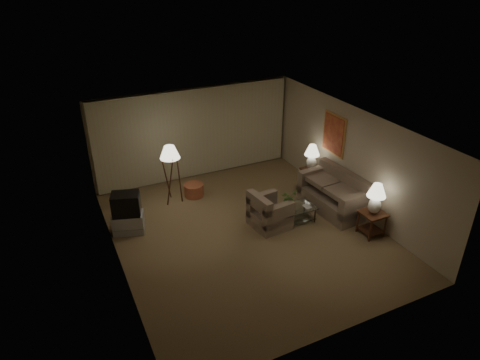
{
  "coord_description": "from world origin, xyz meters",
  "views": [
    {
      "loc": [
        -3.86,
        -7.69,
        5.92
      ],
      "look_at": [
        0.11,
        0.6,
        1.12
      ],
      "focal_mm": 32.0,
      "sensor_mm": 36.0,
      "label": 1
    }
  ],
  "objects_px": {
    "table_lamp_near": "(376,196)",
    "vase": "(288,207)",
    "armchair": "(270,213)",
    "tv_cabinet": "(129,223)",
    "side_table_near": "(372,219)",
    "side_table_far": "(310,175)",
    "crt_tv": "(126,204)",
    "ottoman": "(194,190)",
    "sofa": "(332,195)",
    "floor_lamp": "(171,173)",
    "coffee_table": "(293,213)",
    "table_lamp_far": "(312,155)"
  },
  "relations": [
    {
      "from": "side_table_near",
      "to": "tv_cabinet",
      "type": "relative_size",
      "value": 0.72
    },
    {
      "from": "armchair",
      "to": "coffee_table",
      "type": "height_order",
      "value": "armchair"
    },
    {
      "from": "floor_lamp",
      "to": "sofa",
      "type": "bearing_deg",
      "value": -31.1
    },
    {
      "from": "sofa",
      "to": "crt_tv",
      "type": "xyz_separation_m",
      "value": [
        -5.05,
        1.25,
        0.36
      ]
    },
    {
      "from": "ottoman",
      "to": "side_table_far",
      "type": "bearing_deg",
      "value": -17.31
    },
    {
      "from": "side_table_near",
      "to": "vase",
      "type": "height_order",
      "value": "side_table_near"
    },
    {
      "from": "table_lamp_near",
      "to": "ottoman",
      "type": "height_order",
      "value": "table_lamp_near"
    },
    {
      "from": "side_table_near",
      "to": "side_table_far",
      "type": "distance_m",
      "value": 2.6
    },
    {
      "from": "table_lamp_near",
      "to": "vase",
      "type": "bearing_deg",
      "value": 141.22
    },
    {
      "from": "armchair",
      "to": "tv_cabinet",
      "type": "distance_m",
      "value": 3.43
    },
    {
      "from": "sofa",
      "to": "side_table_far",
      "type": "relative_size",
      "value": 3.31
    },
    {
      "from": "sofa",
      "to": "side_table_far",
      "type": "distance_m",
      "value": 1.26
    },
    {
      "from": "table_lamp_far",
      "to": "floor_lamp",
      "type": "bearing_deg",
      "value": 166.0
    },
    {
      "from": "floor_lamp",
      "to": "ottoman",
      "type": "height_order",
      "value": "floor_lamp"
    },
    {
      "from": "crt_tv",
      "to": "floor_lamp",
      "type": "bearing_deg",
      "value": 51.23
    },
    {
      "from": "armchair",
      "to": "ottoman",
      "type": "bearing_deg",
      "value": 20.72
    },
    {
      "from": "sofa",
      "to": "table_lamp_near",
      "type": "bearing_deg",
      "value": 2.39
    },
    {
      "from": "crt_tv",
      "to": "sofa",
      "type": "bearing_deg",
      "value": 3.67
    },
    {
      "from": "side_table_near",
      "to": "table_lamp_near",
      "type": "relative_size",
      "value": 0.79
    },
    {
      "from": "armchair",
      "to": "crt_tv",
      "type": "bearing_deg",
      "value": 61.77
    },
    {
      "from": "sofa",
      "to": "armchair",
      "type": "xyz_separation_m",
      "value": [
        -1.86,
        0.01,
        -0.05
      ]
    },
    {
      "from": "ottoman",
      "to": "table_lamp_far",
      "type": "bearing_deg",
      "value": -17.31
    },
    {
      "from": "armchair",
      "to": "side_table_far",
      "type": "relative_size",
      "value": 1.79
    },
    {
      "from": "side_table_far",
      "to": "floor_lamp",
      "type": "xyz_separation_m",
      "value": [
        -3.79,
        0.94,
        0.45
      ]
    },
    {
      "from": "side_table_far",
      "to": "table_lamp_far",
      "type": "xyz_separation_m",
      "value": [
        -0.0,
        0.0,
        0.63
      ]
    },
    {
      "from": "table_lamp_near",
      "to": "ottoman",
      "type": "distance_m",
      "value": 4.87
    },
    {
      "from": "table_lamp_near",
      "to": "vase",
      "type": "height_order",
      "value": "table_lamp_near"
    },
    {
      "from": "crt_tv",
      "to": "vase",
      "type": "relative_size",
      "value": 5.12
    },
    {
      "from": "tv_cabinet",
      "to": "floor_lamp",
      "type": "distance_m",
      "value": 1.8
    },
    {
      "from": "side_table_near",
      "to": "side_table_far",
      "type": "bearing_deg",
      "value": 90.0
    },
    {
      "from": "table_lamp_near",
      "to": "coffee_table",
      "type": "relative_size",
      "value": 0.67
    },
    {
      "from": "side_table_near",
      "to": "coffee_table",
      "type": "bearing_deg",
      "value": 138.35
    },
    {
      "from": "crt_tv",
      "to": "ottoman",
      "type": "bearing_deg",
      "value": 43.57
    },
    {
      "from": "ottoman",
      "to": "vase",
      "type": "distance_m",
      "value": 2.86
    },
    {
      "from": "tv_cabinet",
      "to": "crt_tv",
      "type": "relative_size",
      "value": 1.12
    },
    {
      "from": "side_table_near",
      "to": "table_lamp_near",
      "type": "distance_m",
      "value": 0.64
    },
    {
      "from": "side_table_far",
      "to": "vase",
      "type": "bearing_deg",
      "value": -139.05
    },
    {
      "from": "crt_tv",
      "to": "ottoman",
      "type": "xyz_separation_m",
      "value": [
        2.02,
        0.99,
        -0.59
      ]
    },
    {
      "from": "armchair",
      "to": "ottoman",
      "type": "height_order",
      "value": "armchair"
    },
    {
      "from": "side_table_far",
      "to": "vase",
      "type": "relative_size",
      "value": 4.13
    },
    {
      "from": "tv_cabinet",
      "to": "sofa",
      "type": "bearing_deg",
      "value": 3.67
    },
    {
      "from": "table_lamp_near",
      "to": "coffee_table",
      "type": "distance_m",
      "value": 2.03
    },
    {
      "from": "coffee_table",
      "to": "tv_cabinet",
      "type": "bearing_deg",
      "value": 160.36
    },
    {
      "from": "side_table_far",
      "to": "ottoman",
      "type": "bearing_deg",
      "value": 162.69
    },
    {
      "from": "crt_tv",
      "to": "floor_lamp",
      "type": "distance_m",
      "value": 1.7
    },
    {
      "from": "side_table_near",
      "to": "coffee_table",
      "type": "height_order",
      "value": "side_table_near"
    },
    {
      "from": "armchair",
      "to": "tv_cabinet",
      "type": "xyz_separation_m",
      "value": [
        -3.19,
        1.24,
        -0.12
      ]
    },
    {
      "from": "side_table_near",
      "to": "ottoman",
      "type": "bearing_deg",
      "value": 131.5
    },
    {
      "from": "side_table_far",
      "to": "sofa",
      "type": "bearing_deg",
      "value": -96.84
    },
    {
      "from": "sofa",
      "to": "side_table_near",
      "type": "distance_m",
      "value": 1.36
    }
  ]
}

